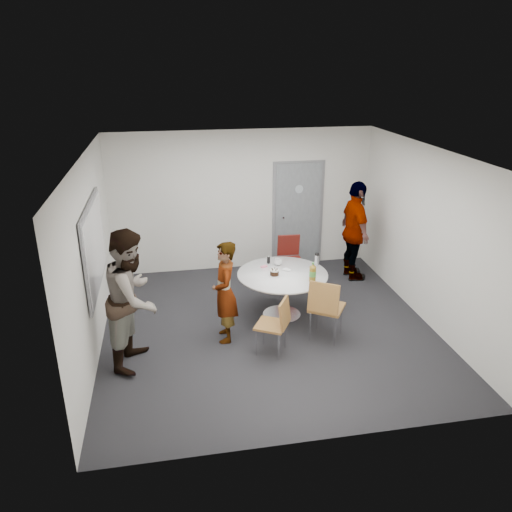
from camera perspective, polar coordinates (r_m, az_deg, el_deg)
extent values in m
plane|color=black|center=(7.84, 1.40, -8.19)|extent=(5.00, 5.00, 0.00)
plane|color=silver|center=(6.90, 1.61, 11.63)|extent=(5.00, 5.00, 0.00)
plane|color=silver|center=(9.60, -1.57, 6.29)|extent=(5.00, 0.00, 5.00)
plane|color=silver|center=(7.20, -18.37, -0.24)|extent=(0.00, 5.00, 5.00)
plane|color=silver|center=(8.12, 19.04, 2.15)|extent=(0.00, 5.00, 5.00)
plane|color=silver|center=(5.07, 7.35, -8.81)|extent=(5.00, 0.00, 5.00)
cube|color=slate|center=(9.88, 4.81, 4.71)|extent=(0.90, 0.05, 2.05)
cube|color=gray|center=(9.91, 4.77, 4.76)|extent=(1.02, 0.04, 2.12)
cylinder|color=#B2BFC6|center=(9.71, 4.95, 7.62)|extent=(0.16, 0.01, 0.16)
cylinder|color=silver|center=(9.75, 3.08, 4.50)|extent=(0.04, 0.14, 0.04)
cube|color=gray|center=(7.35, -18.01, 1.07)|extent=(0.03, 1.90, 1.25)
cube|color=white|center=(7.34, -17.85, 1.08)|extent=(0.01, 1.78, 1.13)
cylinder|color=white|center=(7.88, 3.05, -2.09)|extent=(1.43, 1.43, 0.03)
cylinder|color=silver|center=(8.03, 3.00, -4.45)|extent=(0.09, 0.09, 0.69)
cylinder|color=silver|center=(8.20, 2.95, -6.68)|extent=(0.61, 0.61, 0.02)
cylinder|color=white|center=(7.79, 2.11, -2.22)|extent=(0.18, 0.18, 0.01)
cylinder|color=black|center=(7.77, 2.12, -1.95)|extent=(0.14, 0.14, 0.07)
cylinder|color=silver|center=(7.75, 2.12, -1.63)|extent=(0.14, 0.14, 0.02)
cylinder|color=olive|center=(7.60, 6.49, -2.07)|extent=(0.10, 0.10, 0.23)
cylinder|color=#4E993D|center=(7.59, 6.49, -2.00)|extent=(0.10, 0.10, 0.09)
cone|color=olive|center=(7.54, 6.53, -1.09)|extent=(0.10, 0.10, 0.05)
cylinder|color=#4C9643|center=(7.53, 6.54, -0.84)|extent=(0.04, 0.04, 0.02)
imported|color=white|center=(8.17, 2.53, -0.68)|extent=(0.18, 0.18, 0.10)
cylinder|color=black|center=(8.23, 1.44, -0.42)|extent=(0.05, 0.05, 0.12)
cylinder|color=silver|center=(8.17, 6.96, -0.50)|extent=(0.07, 0.07, 0.19)
cylinder|color=black|center=(8.13, 6.99, 0.20)|extent=(0.07, 0.07, 0.03)
cube|color=pink|center=(8.09, 0.92, -1.20)|extent=(0.12, 0.10, 0.02)
ellipsoid|color=white|center=(7.97, 3.52, -1.58)|extent=(0.17, 0.17, 0.03)
cube|color=brown|center=(7.04, 1.75, -7.89)|extent=(0.55, 0.55, 0.03)
cube|color=brown|center=(6.88, 3.31, -6.54)|extent=(0.26, 0.38, 0.39)
cylinder|color=silver|center=(7.32, 0.88, -8.56)|extent=(0.02, 0.02, 0.43)
cylinder|color=silver|center=(7.06, 0.04, -9.83)|extent=(0.02, 0.02, 0.43)
cylinder|color=silver|center=(7.24, 3.37, -8.97)|extent=(0.02, 0.02, 0.43)
cylinder|color=silver|center=(6.97, 2.63, -10.28)|extent=(0.02, 0.02, 0.43)
cube|color=brown|center=(7.43, 8.09, -5.84)|extent=(0.64, 0.64, 0.04)
cube|color=brown|center=(7.12, 7.73, -4.79)|extent=(0.43, 0.33, 0.44)
cylinder|color=silver|center=(7.67, 9.73, -7.11)|extent=(0.02, 0.02, 0.50)
cylinder|color=silver|center=(7.75, 7.01, -6.64)|extent=(0.02, 0.02, 0.50)
cylinder|color=silver|center=(7.35, 9.03, -8.44)|extent=(0.02, 0.02, 0.50)
cylinder|color=silver|center=(7.43, 6.19, -7.93)|extent=(0.02, 0.02, 0.50)
cube|color=#5C1812|center=(9.10, 3.93, -0.58)|extent=(0.45, 0.45, 0.04)
cube|color=#5C1812|center=(9.20, 3.73, 1.25)|extent=(0.41, 0.11, 0.41)
cylinder|color=silver|center=(9.00, 3.02, -2.40)|extent=(0.02, 0.02, 0.46)
cylinder|color=silver|center=(9.07, 5.18, -2.28)|extent=(0.02, 0.02, 0.46)
cylinder|color=silver|center=(9.32, 2.65, -1.53)|extent=(0.02, 0.02, 0.46)
cylinder|color=silver|center=(9.38, 4.74, -1.42)|extent=(0.02, 0.02, 0.46)
imported|color=#A5C6EA|center=(7.22, -3.58, -4.15)|extent=(0.38, 0.57, 1.53)
imported|color=white|center=(6.80, -13.92, -4.69)|extent=(0.95, 1.09, 1.91)
imported|color=black|center=(9.36, 11.25, 2.79)|extent=(0.46, 1.10, 1.87)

